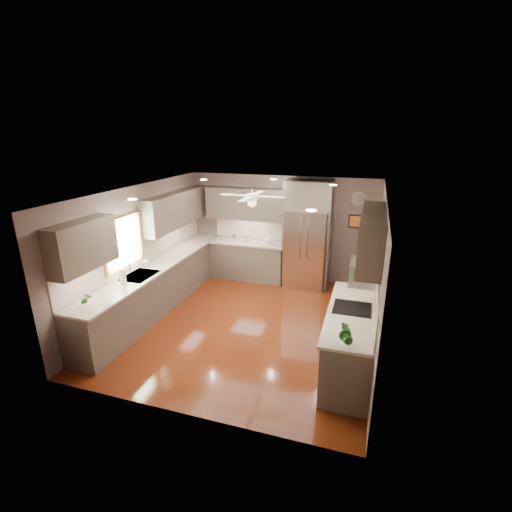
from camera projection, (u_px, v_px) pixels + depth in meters
The scene contains 26 objects.
floor at pixel (247, 323), 7.04m from camera, with size 5.00×5.00×0.00m, color #4F1E0A.
ceiling at pixel (246, 192), 6.24m from camera, with size 5.00×5.00×0.00m, color white.
wall_back at pixel (281, 228), 8.90m from camera, with size 4.50×4.50×0.00m, color #68544F.
wall_front at pixel (179, 328), 4.38m from camera, with size 4.50×4.50×0.00m, color #68544F.
wall_left at pixel (139, 250), 7.29m from camera, with size 5.00×5.00×0.00m, color #68544F.
wall_right at pixel (378, 275), 6.00m from camera, with size 5.00×5.00×0.00m, color #68544F.
canister_b at pixel (234, 237), 9.02m from camera, with size 0.10×0.10×0.15m, color silver.
canister_c at pixel (246, 238), 8.91m from camera, with size 0.12×0.12×0.19m, color beige.
soap_bottle at pixel (146, 262), 7.27m from camera, with size 0.08×0.08×0.17m, color white.
potted_plant_left at pixel (85, 299), 5.58m from camera, with size 0.14×0.10×0.27m, color #1F5E1B.
potted_plant_right at pixel (346, 334), 4.53m from camera, with size 0.19×0.16×0.35m, color #1F5E1B.
bowl at pixel (267, 242), 8.76m from camera, with size 0.22×0.22×0.05m, color beige.
left_run at pixel (159, 285), 7.58m from camera, with size 0.65×4.70×1.45m.
back_run at pixel (248, 259), 9.09m from camera, with size 1.85×0.65×1.45m.
uppers at pixel (223, 216), 7.30m from camera, with size 4.50×4.70×0.95m.
window at pixel (123, 242), 6.73m from camera, with size 0.05×1.12×0.92m.
sink at pixel (140, 277), 6.85m from camera, with size 0.50×0.70×0.32m.
refrigerator at pixel (307, 237), 8.41m from camera, with size 1.06×0.75×2.45m.
right_run at pixel (351, 338), 5.61m from camera, with size 0.70×2.20×1.45m.
microwave at pixel (364, 272), 5.49m from camera, with size 0.43×0.55×0.34m.
ceiling_fan at pixel (252, 199), 6.57m from camera, with size 1.18×1.18×0.32m.
recessed_lights at pixel (252, 189), 6.62m from camera, with size 2.84×3.14×0.01m.
wall_clock at pixel (359, 199), 8.13m from camera, with size 0.30×0.03×0.30m.
framed_print at pixel (357, 221), 8.28m from camera, with size 0.36×0.03×0.30m.
stool at pixel (349, 295), 7.70m from camera, with size 0.45×0.45×0.47m.
paper_towel at pixel (123, 276), 6.44m from camera, with size 0.11×0.11×0.27m.
Camera 1 is at (2.05, -5.92, 3.47)m, focal length 26.00 mm.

